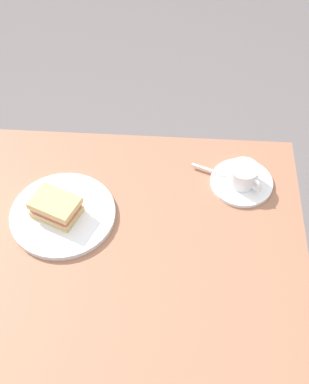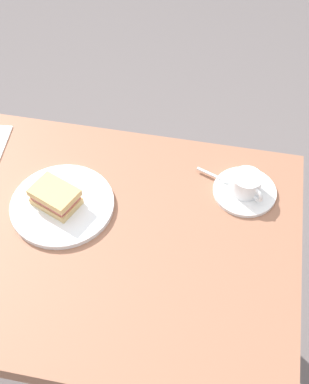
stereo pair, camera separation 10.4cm
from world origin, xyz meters
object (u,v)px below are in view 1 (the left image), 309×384
object	(u,v)px
sandwich_plate	(63,214)
spoon	(215,172)
dining_table	(96,272)
coffee_cup	(244,175)
sandwich_front	(56,207)
coffee_saucer	(241,182)

from	to	relation	value
sandwich_plate	spoon	world-z (taller)	spoon
dining_table	coffee_cup	world-z (taller)	coffee_cup
sandwich_front	spoon	bearing A→B (deg)	22.74
dining_table	sandwich_plate	xyz separation A→B (m)	(-0.08, 0.06, 0.16)
dining_table	sandwich_front	xyz separation A→B (m)	(-0.09, 0.06, 0.19)
sandwich_plate	coffee_cup	xyz separation A→B (m)	(0.45, 0.13, 0.03)
sandwich_plate	spoon	bearing A→B (deg)	22.98
coffee_cup	spoon	bearing A→B (deg)	158.39
dining_table	sandwich_front	distance (m)	0.22
coffee_cup	spoon	world-z (taller)	coffee_cup
coffee_cup	dining_table	bearing A→B (deg)	-152.05
sandwich_plate	coffee_saucer	bearing A→B (deg)	16.68
dining_table	coffee_cup	distance (m)	0.46
dining_table	coffee_saucer	world-z (taller)	coffee_saucer
dining_table	spoon	distance (m)	0.41
sandwich_plate	sandwich_front	xyz separation A→B (m)	(-0.01, -0.00, 0.03)
dining_table	sandwich_front	bearing A→B (deg)	145.64
sandwich_plate	spoon	size ratio (longest dim) A/B	2.70
dining_table	sandwich_plate	size ratio (longest dim) A/B	3.98
coffee_cup	spoon	size ratio (longest dim) A/B	0.91
coffee_saucer	spoon	world-z (taller)	spoon
sandwich_front	coffee_saucer	world-z (taller)	sandwich_front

